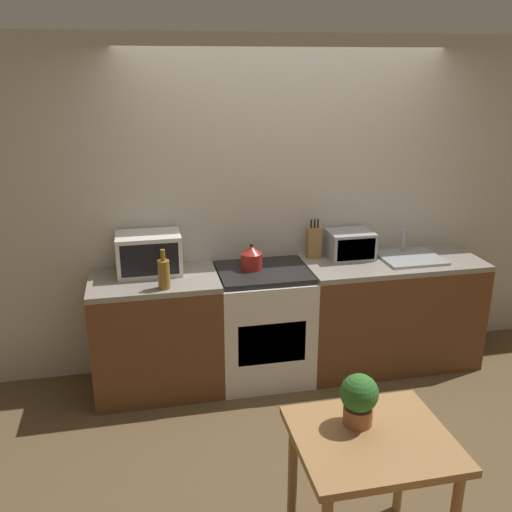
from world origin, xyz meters
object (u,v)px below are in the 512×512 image
at_px(stove_range, 263,324).
at_px(dining_table, 371,456).
at_px(kettle, 252,258).
at_px(toaster_oven, 350,244).
at_px(microwave, 149,253).
at_px(bottle, 164,274).

distance_m(stove_range, dining_table, 1.86).
relative_size(stove_range, kettle, 4.42).
height_order(toaster_oven, dining_table, toaster_oven).
bearing_deg(microwave, dining_table, -64.42).
bearing_deg(stove_range, dining_table, -86.67).
bearing_deg(bottle, toaster_oven, 13.52).
height_order(kettle, microwave, microwave).
distance_m(microwave, bottle, 0.36).
bearing_deg(kettle, toaster_oven, 6.76).
bearing_deg(microwave, stove_range, -8.60).
distance_m(microwave, toaster_oven, 1.59).
bearing_deg(bottle, microwave, 104.11).
height_order(stove_range, microwave, microwave).
bearing_deg(kettle, dining_table, -84.32).
bearing_deg(stove_range, bottle, -163.99).
xyz_separation_m(microwave, bottle, (0.09, -0.34, -0.04)).
xyz_separation_m(microwave, dining_table, (0.95, -1.98, -0.44)).
bearing_deg(stove_range, microwave, 171.40).
bearing_deg(dining_table, stove_range, 93.33).
bearing_deg(toaster_oven, kettle, -173.24).
xyz_separation_m(stove_range, kettle, (-0.08, 0.05, 0.54)).
bearing_deg(dining_table, microwave, 115.58).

